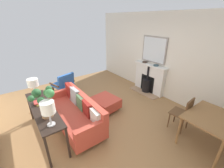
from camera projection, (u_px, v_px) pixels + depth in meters
name	position (u px, v px, depth m)	size (l,w,h in m)	color
ground_plane	(101.00, 116.00, 4.10)	(4.81, 6.30, 0.01)	olive
wall_left	(160.00, 56.00, 4.83)	(0.12, 6.30, 2.71)	silver
fireplace	(149.00, 80.00, 5.27)	(0.51, 1.29, 1.04)	#9E7A5B
mirror_over_mantel	(154.00, 50.00, 4.87)	(0.04, 0.96, 0.87)	gray
mantel_bowl_near	(145.00, 62.00, 5.21)	(0.17, 0.17, 0.05)	#47382D
mantel_bowl_far	(156.00, 65.00, 4.85)	(0.16, 0.16, 0.05)	#334C56
sofa	(76.00, 112.00, 3.66)	(0.79, 1.98, 0.80)	#B2B2B7
ottoman	(105.00, 103.00, 4.28)	(0.76, 0.83, 0.37)	#B2B2B7
armchair_accent	(64.00, 83.00, 5.05)	(0.80, 0.74, 0.80)	#4C3321
console_table	(43.00, 111.00, 3.13)	(0.42, 1.80, 0.77)	black
table_lamp_near_end	(33.00, 83.00, 3.45)	(0.25, 0.25, 0.43)	white
table_lamp_far_end	(48.00, 108.00, 2.45)	(0.24, 0.24, 0.47)	#B2B2B7
potted_plant	(44.00, 100.00, 2.70)	(0.44, 0.53, 0.63)	#99704C
book_stack	(40.00, 102.00, 3.24)	(0.25, 0.23, 0.05)	olive
dining_table	(212.00, 121.00, 2.91)	(1.04, 0.84, 0.72)	olive
dining_chair_near_fireplace	(184.00, 112.00, 3.38)	(0.44, 0.44, 0.87)	brown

